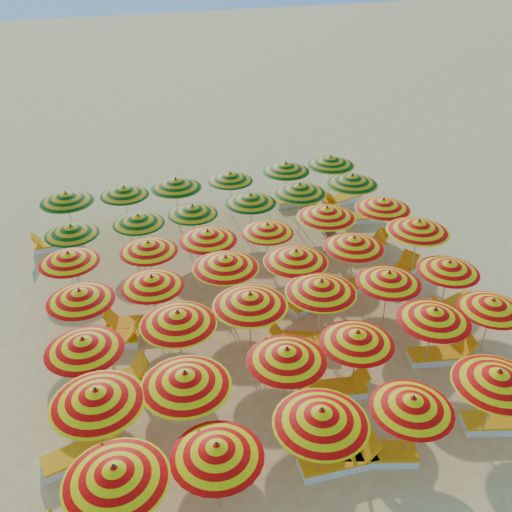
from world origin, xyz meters
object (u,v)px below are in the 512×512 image
Objects in this scene: umbrella_10 at (435,315)px; lounger_5 at (334,390)px; umbrella_27 at (267,228)px; lounger_9 at (454,306)px; lounger_10 at (111,338)px; umbrella_20 at (226,262)px; umbrella_3 at (413,403)px; umbrella_12 at (83,344)px; lounger_18 at (296,200)px; umbrella_36 at (66,197)px; umbrella_4 at (498,378)px; umbrella_13 at (178,318)px; umbrella_8 at (287,355)px; umbrella_2 at (321,416)px; lounger_6 at (442,355)px; umbrella_23 at (419,226)px; umbrella_25 at (148,247)px; lounger_11 at (135,324)px; umbrella_39 at (230,177)px; lounger_13 at (333,290)px; umbrella_33 at (251,199)px; umbrella_35 at (352,179)px; umbrella_1 at (217,450)px; umbrella_24 at (69,257)px; lounger_8 at (299,340)px; lounger_1 at (340,461)px; umbrella_14 at (250,300)px; umbrella_7 at (185,379)px; umbrella_11 at (493,305)px; umbrella_21 at (296,256)px; umbrella_38 at (176,183)px; umbrella_16 at (389,278)px; umbrella_29 at (383,204)px; umbrella_30 at (71,230)px; lounger_15 at (365,247)px; lounger_12 at (313,300)px; lounger_17 at (57,244)px; umbrella_19 at (152,281)px; umbrella_28 at (327,212)px; lounger_3 at (501,422)px; umbrella_34 at (300,189)px; beachgoer_b at (329,236)px; umbrella_9 at (357,337)px; lounger_19 at (341,199)px; umbrella_6 at (97,396)px; umbrella_22 at (354,242)px; umbrella_31 at (138,219)px; umbrella_0 at (115,474)px.

lounger_5 is at bearing -178.02° from umbrella_10.
umbrella_27 reaches higher than lounger_9.
umbrella_20 is at bearing 23.57° from lounger_10.
umbrella_3 is 0.96× the size of umbrella_12.
umbrella_36 is at bearing 179.90° from lounger_18.
umbrella_13 is (-6.03, 4.37, 0.00)m from umbrella_4.
umbrella_2 is at bearing -92.50° from umbrella_8.
lounger_6 is at bearing 10.32° from umbrella_10.
umbrella_23 is 8.48m from umbrella_25.
lounger_10 is 0.84m from lounger_11.
umbrella_39 is 6.68m from lounger_13.
umbrella_35 reaches higher than umbrella_33.
lounger_11 is at bearing -142.96° from lounger_18.
umbrella_1 is 8.53m from umbrella_24.
umbrella_36 is at bearing -32.92° from lounger_8.
lounger_1 is 7.18m from lounger_11.
lounger_9 is at bearing -0.97° from umbrella_14.
lounger_18 is (6.79, 8.39, -1.66)m from umbrella_13.
umbrella_7 is 0.93× the size of umbrella_14.
umbrella_10 is at bearing 179.61° from umbrella_11.
umbrella_38 is (-2.16, 6.29, -0.00)m from umbrella_21.
umbrella_4 is 0.97× the size of umbrella_23.
umbrella_16 is (8.25, 0.15, -0.03)m from umbrella_12.
umbrella_29 is at bearing 26.16° from umbrella_13.
umbrella_30 is 10.05m from lounger_15.
umbrella_3 is 1.18× the size of umbrella_30.
umbrella_30 is 1.07× the size of lounger_10.
lounger_12 and lounger_17 have the same top height.
umbrella_11 is 0.78× the size of umbrella_19.
lounger_13 is (7.62, 2.11, -1.59)m from umbrella_12.
umbrella_28 reaches higher than umbrella_27.
lounger_3 is (0.67, -4.28, -1.56)m from umbrella_16.
umbrella_24 reaches higher than umbrella_25.
umbrella_30 is 11.89m from lounger_6.
umbrella_7 is 8.37m from umbrella_30.
umbrella_34 reaches higher than umbrella_19.
lounger_10 is 1.41× the size of beachgoer_b.
umbrella_9 is 11.01m from lounger_19.
umbrella_22 is at bearing 26.88° from umbrella_6.
umbrella_29 is (4.25, -0.01, 0.19)m from umbrella_27.
lounger_15 is at bearing 101.31° from lounger_3.
umbrella_25 is at bearing 179.86° from umbrella_29.
lounger_10 is (-3.52, 1.81, -1.70)m from umbrella_14.
umbrella_38 is at bearing 117.50° from umbrella_16.
umbrella_31 reaches higher than lounger_19.
lounger_19 is (2.65, 3.91, -1.71)m from umbrella_28.
umbrella_6 is at bearing -165.54° from umbrella_16.
lounger_8 is (5.40, 4.15, -1.68)m from umbrella_0.
umbrella_6 is at bearing 87.15° from lounger_11.
umbrella_10 reaches higher than lounger_15.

